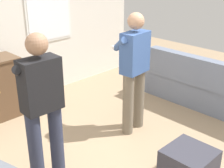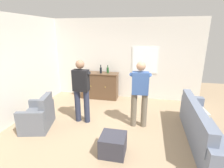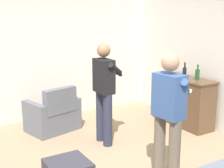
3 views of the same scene
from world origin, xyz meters
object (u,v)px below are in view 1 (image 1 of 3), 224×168
object	(u,v)px
person_standing_right	(134,68)
couch	(211,90)
ottoman	(189,166)
person_standing_left	(42,104)

from	to	relation	value
person_standing_right	couch	bearing A→B (deg)	-19.03
ottoman	person_standing_left	distance (m)	1.72
ottoman	person_standing_left	bearing A→B (deg)	133.48
person_standing_left	person_standing_right	xyz separation A→B (m)	(1.50, 0.07, 0.00)
ottoman	person_standing_right	world-z (taller)	person_standing_right
person_standing_left	person_standing_right	world-z (taller)	same
couch	ottoman	world-z (taller)	couch
ottoman	person_standing_right	distance (m)	1.47
ottoman	person_standing_right	xyz separation A→B (m)	(0.42, 1.20, 0.74)
couch	person_standing_right	xyz separation A→B (m)	(-1.37, 0.47, 0.61)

